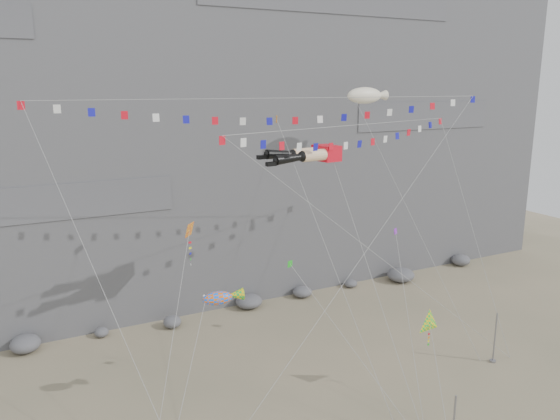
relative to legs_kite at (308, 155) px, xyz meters
name	(u,v)px	position (x,y,z in m)	size (l,w,h in m)	color
ground	(346,392)	(0.27, -5.39, -16.39)	(120.00, 120.00, 0.00)	gray
cliff	(192,51)	(0.27, 26.61, 8.61)	(80.00, 28.00, 50.00)	slate
talus_boulders	(249,302)	(0.27, 11.61, -15.79)	(60.00, 3.00, 1.20)	slate
anchor_pole_right	(495,338)	(13.04, -7.04, -14.32)	(0.12, 0.12, 4.14)	gray
legs_kite	(308,155)	(0.00, 0.00, 0.00)	(6.58, 14.12, 20.89)	red
flag_banner_upper	(282,98)	(-0.96, 2.15, 4.00)	(35.05, 14.36, 26.67)	red
flag_banner_lower	(354,126)	(3.89, -0.12, 2.00)	(23.74, 10.70, 22.50)	red
harlequin_kite	(189,231)	(-9.95, -2.64, -3.84)	(5.74, 7.01, 14.67)	red
fish_windsock	(217,299)	(-8.62, -3.69, -8.21)	(7.40, 6.75, 11.56)	#E75D0B
delta_kite	(430,324)	(5.16, -8.13, -11.04)	(3.78, 5.52, 7.86)	yellow
blimp_windsock	(365,96)	(10.22, 7.38, 3.97)	(4.52, 14.79, 24.75)	white
small_kite_a	(279,125)	(-1.93, 0.86, 2.20)	(3.10, 12.62, 22.53)	orange
small_kite_b	(396,234)	(7.39, -1.38, -6.61)	(5.32, 10.04, 14.49)	purple
small_kite_c	(293,268)	(-3.00, -3.33, -7.14)	(4.60, 10.64, 14.37)	green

